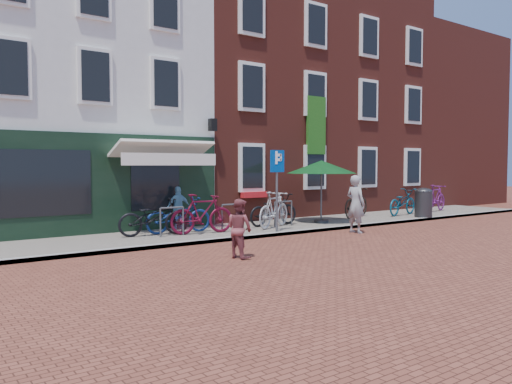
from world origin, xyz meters
TOP-DOWN VIEW (x-y plane):
  - ground at (0.00, 0.00)m, footprint 80.00×80.00m
  - sidewalk at (1.00, 1.50)m, footprint 24.00×3.00m
  - building_stucco at (-5.00, 7.00)m, footprint 8.00×8.00m
  - building_brick_mid at (2.00, 7.00)m, footprint 6.00×8.00m
  - building_brick_right at (8.00, 7.00)m, footprint 6.00×8.00m
  - filler_right at (14.50, 7.00)m, footprint 7.00×8.00m
  - litter_bin at (6.67, 0.30)m, footprint 0.65×0.65m
  - parking_sign at (-0.53, 0.24)m, footprint 0.50×0.08m
  - parasol at (2.28, 1.30)m, footprint 2.41×2.41m
  - woman at (1.71, -0.82)m, footprint 0.46×0.67m
  - boy at (-3.56, -2.22)m, footprint 0.59×0.71m
  - cafe_person at (-2.56, 2.60)m, footprint 0.79×0.35m
  - bicycle_0 at (-3.86, 1.60)m, footprint 2.08×1.03m
  - bicycle_1 at (-2.57, 1.15)m, footprint 1.98×0.81m
  - bicycle_2 at (-3.04, 1.69)m, footprint 2.04×0.88m
  - bicycle_3 at (0.01, 1.07)m, footprint 1.98×1.30m
  - bicycle_4 at (0.35, 1.53)m, footprint 2.02×0.81m
  - bicycle_5 at (4.49, 1.72)m, footprint 2.00×1.11m
  - bicycle_6 at (6.62, 1.25)m, footprint 2.08×1.05m
  - bicycle_7 at (9.06, 1.42)m, footprint 2.00×0.92m

SIDE VIEW (x-z plane):
  - ground at x=0.00m, z-range 0.00..0.00m
  - sidewalk at x=1.00m, z-range 0.00..0.10m
  - bicycle_0 at x=-3.86m, z-range 0.10..1.14m
  - bicycle_2 at x=-3.04m, z-range 0.10..1.14m
  - bicycle_4 at x=0.35m, z-range 0.10..1.14m
  - bicycle_6 at x=6.62m, z-range 0.10..1.14m
  - boy at x=-3.56m, z-range 0.00..1.33m
  - bicycle_1 at x=-2.57m, z-range 0.10..1.26m
  - bicycle_3 at x=0.01m, z-range 0.10..1.26m
  - bicycle_5 at x=4.49m, z-range 0.10..1.26m
  - bicycle_7 at x=9.06m, z-range 0.10..1.26m
  - litter_bin at x=6.67m, z-range 0.12..1.31m
  - cafe_person at x=-2.56m, z-range 0.10..1.43m
  - woman at x=1.71m, z-range 0.00..1.78m
  - parking_sign at x=-0.53m, z-range 0.56..2.99m
  - parasol at x=2.28m, z-range 0.98..3.22m
  - building_stucco at x=-5.00m, z-range 0.00..9.00m
  - filler_right at x=14.50m, z-range 0.00..9.00m
  - building_brick_mid at x=2.00m, z-range 0.00..10.00m
  - building_brick_right at x=8.00m, z-range 0.00..10.00m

